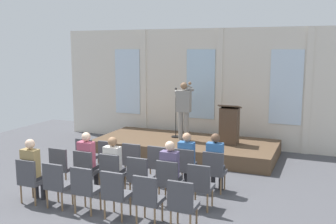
% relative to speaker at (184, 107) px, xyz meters
% --- Properties ---
extents(ground_plane, '(15.07, 15.07, 0.00)m').
position_rel_speaker_xyz_m(ground_plane, '(0.09, -4.38, -1.44)').
color(ground_plane, '#4C4C51').
extents(rear_partition, '(10.16, 0.14, 3.81)m').
position_rel_speaker_xyz_m(rear_partition, '(0.11, 1.41, 0.47)').
color(rear_partition, silver).
rests_on(rear_partition, ground).
extents(stage_platform, '(5.35, 2.34, 0.43)m').
position_rel_speaker_xyz_m(stage_platform, '(0.09, -0.05, -1.23)').
color(stage_platform, brown).
rests_on(stage_platform, ground).
extents(speaker, '(0.51, 0.69, 1.74)m').
position_rel_speaker_xyz_m(speaker, '(0.00, 0.00, 0.00)').
color(speaker, gray).
rests_on(speaker, stage_platform).
extents(mic_stand, '(0.28, 0.28, 1.56)m').
position_rel_speaker_xyz_m(mic_stand, '(-0.35, 0.23, -0.68)').
color(mic_stand, black).
rests_on(mic_stand, stage_platform).
extents(lectern, '(0.60, 0.48, 1.16)m').
position_rel_speaker_xyz_m(lectern, '(1.39, 0.04, -0.46)').
color(lectern, '#4C3828').
rests_on(lectern, stage_platform).
extents(chair_r0_c0, '(0.46, 0.44, 0.94)m').
position_rel_speaker_xyz_m(chair_r0_c0, '(-1.58, -2.82, -0.91)').
color(chair_r0_c0, olive).
rests_on(chair_r0_c0, ground).
extents(chair_r0_c1, '(0.46, 0.44, 0.94)m').
position_rel_speaker_xyz_m(chair_r0_c1, '(-0.91, -2.82, -0.91)').
color(chair_r0_c1, olive).
rests_on(chair_r0_c1, ground).
extents(chair_r0_c2, '(0.46, 0.44, 0.94)m').
position_rel_speaker_xyz_m(chair_r0_c2, '(-0.25, -2.82, -0.91)').
color(chair_r0_c2, olive).
rests_on(chair_r0_c2, ground).
extents(chair_r0_c3, '(0.46, 0.44, 0.94)m').
position_rel_speaker_xyz_m(chair_r0_c3, '(0.42, -2.82, -0.91)').
color(chair_r0_c3, olive).
rests_on(chair_r0_c3, ground).
extents(chair_r0_c4, '(0.46, 0.44, 0.94)m').
position_rel_speaker_xyz_m(chair_r0_c4, '(1.08, -2.82, -0.91)').
color(chair_r0_c4, olive).
rests_on(chair_r0_c4, ground).
extents(audience_r0_c4, '(0.36, 0.39, 1.29)m').
position_rel_speaker_xyz_m(audience_r0_c4, '(1.08, -2.73, -0.73)').
color(audience_r0_c4, '#2D2D33').
rests_on(audience_r0_c4, ground).
extents(chair_r0_c5, '(0.46, 0.44, 0.94)m').
position_rel_speaker_xyz_m(chair_r0_c5, '(1.75, -2.82, -0.91)').
color(chair_r0_c5, olive).
rests_on(chair_r0_c5, ground).
extents(audience_r0_c5, '(0.36, 0.39, 1.33)m').
position_rel_speaker_xyz_m(audience_r0_c5, '(1.75, -2.74, -0.71)').
color(audience_r0_c5, '#2D2D33').
rests_on(audience_r0_c5, ground).
extents(chair_r1_c0, '(0.46, 0.44, 0.94)m').
position_rel_speaker_xyz_m(chair_r1_c0, '(-1.58, -3.83, -0.91)').
color(chair_r1_c0, olive).
rests_on(chair_r1_c0, ground).
extents(chair_r1_c1, '(0.46, 0.44, 0.94)m').
position_rel_speaker_xyz_m(chair_r1_c1, '(-0.91, -3.83, -0.91)').
color(chair_r1_c1, olive).
rests_on(chair_r1_c1, ground).
extents(audience_r1_c1, '(0.36, 0.39, 1.34)m').
position_rel_speaker_xyz_m(audience_r1_c1, '(-0.91, -3.75, -0.70)').
color(audience_r1_c1, '#2D2D33').
rests_on(audience_r1_c1, ground).
extents(chair_r1_c2, '(0.46, 0.44, 0.94)m').
position_rel_speaker_xyz_m(chair_r1_c2, '(-0.25, -3.83, -0.91)').
color(chair_r1_c2, olive).
rests_on(chair_r1_c2, ground).
extents(audience_r1_c2, '(0.36, 0.39, 1.29)m').
position_rel_speaker_xyz_m(audience_r1_c2, '(-0.25, -3.74, -0.73)').
color(audience_r1_c2, '#2D2D33').
rests_on(audience_r1_c2, ground).
extents(chair_r1_c3, '(0.46, 0.44, 0.94)m').
position_rel_speaker_xyz_m(chair_r1_c3, '(0.42, -3.83, -0.91)').
color(chair_r1_c3, olive).
rests_on(chair_r1_c3, ground).
extents(chair_r1_c4, '(0.46, 0.44, 0.94)m').
position_rel_speaker_xyz_m(chair_r1_c4, '(1.08, -3.83, -0.91)').
color(chair_r1_c4, olive).
rests_on(chair_r1_c4, ground).
extents(audience_r1_c4, '(0.36, 0.39, 1.32)m').
position_rel_speaker_xyz_m(audience_r1_c4, '(1.08, -3.75, -0.71)').
color(audience_r1_c4, '#2D2D33').
rests_on(audience_r1_c4, ground).
extents(chair_r1_c5, '(0.46, 0.44, 0.94)m').
position_rel_speaker_xyz_m(chair_r1_c5, '(1.75, -3.83, -0.91)').
color(chair_r1_c5, olive).
rests_on(chair_r1_c5, ground).
extents(chair_r2_c0, '(0.46, 0.44, 0.94)m').
position_rel_speaker_xyz_m(chair_r2_c0, '(-1.58, -4.84, -0.91)').
color(chair_r2_c0, olive).
rests_on(chair_r2_c0, ground).
extents(audience_r2_c0, '(0.36, 0.39, 1.35)m').
position_rel_speaker_xyz_m(audience_r2_c0, '(-1.58, -4.76, -0.70)').
color(audience_r2_c0, '#2D2D33').
rests_on(audience_r2_c0, ground).
extents(chair_r2_c1, '(0.46, 0.44, 0.94)m').
position_rel_speaker_xyz_m(chair_r2_c1, '(-0.91, -4.84, -0.91)').
color(chair_r2_c1, olive).
rests_on(chair_r2_c1, ground).
extents(chair_r2_c2, '(0.46, 0.44, 0.94)m').
position_rel_speaker_xyz_m(chair_r2_c2, '(-0.25, -4.84, -0.91)').
color(chair_r2_c2, olive).
rests_on(chair_r2_c2, ground).
extents(chair_r2_c3, '(0.46, 0.44, 0.94)m').
position_rel_speaker_xyz_m(chair_r2_c3, '(0.42, -4.84, -0.91)').
color(chair_r2_c3, olive).
rests_on(chair_r2_c3, ground).
extents(chair_r2_c4, '(0.46, 0.44, 0.94)m').
position_rel_speaker_xyz_m(chair_r2_c4, '(1.08, -4.84, -0.91)').
color(chair_r2_c4, olive).
rests_on(chair_r2_c4, ground).
extents(chair_r2_c5, '(0.46, 0.44, 0.94)m').
position_rel_speaker_xyz_m(chair_r2_c5, '(1.75, -4.84, -0.91)').
color(chair_r2_c5, olive).
rests_on(chair_r2_c5, ground).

